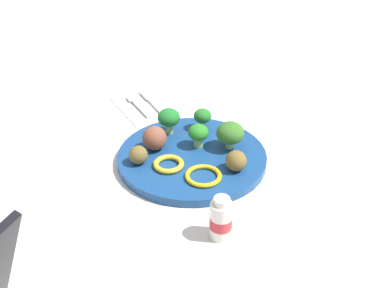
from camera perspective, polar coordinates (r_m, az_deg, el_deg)
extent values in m
plane|color=silver|center=(0.79, 0.00, -2.21)|extent=(4.00, 4.00, 0.00)
cylinder|color=navy|center=(0.79, 0.00, -1.73)|extent=(0.28, 0.28, 0.02)
cylinder|color=#8CB871|center=(0.80, 0.86, 0.21)|extent=(0.02, 0.02, 0.02)
ellipsoid|color=#298326|center=(0.79, 0.87, 1.60)|extent=(0.04, 0.04, 0.03)
cylinder|color=#A1C06F|center=(0.84, -3.14, 2.09)|extent=(0.02, 0.02, 0.02)
ellipsoid|color=#20732B|center=(0.83, -3.19, 3.65)|extent=(0.05, 0.05, 0.04)
cylinder|color=#91C283|center=(0.80, 5.15, -0.12)|extent=(0.01, 0.01, 0.01)
ellipsoid|color=#376D27|center=(0.78, 5.24, 1.51)|extent=(0.05, 0.05, 0.04)
cylinder|color=#9AB974|center=(0.86, 1.44, 2.57)|extent=(0.01, 0.01, 0.02)
ellipsoid|color=#267228|center=(0.85, 1.46, 3.87)|extent=(0.04, 0.04, 0.03)
sphere|color=brown|center=(0.73, 6.03, -2.31)|extent=(0.04, 0.04, 0.04)
sphere|color=brown|center=(0.79, -5.15, 0.80)|extent=(0.05, 0.05, 0.05)
sphere|color=brown|center=(0.75, -7.35, -1.49)|extent=(0.03, 0.03, 0.03)
torus|color=yellow|center=(0.72, 1.57, -4.37)|extent=(0.08, 0.08, 0.01)
torus|color=yellow|center=(0.75, -3.22, -2.76)|extent=(0.08, 0.08, 0.01)
cube|color=white|center=(0.99, -6.26, 5.19)|extent=(0.18, 0.13, 0.01)
cube|color=silver|center=(0.97, -6.90, 4.87)|extent=(0.09, 0.01, 0.01)
cube|color=silver|center=(1.02, -8.22, 6.19)|extent=(0.03, 0.02, 0.01)
cube|color=white|center=(0.97, -4.71, 5.05)|extent=(0.09, 0.01, 0.01)
cube|color=silver|center=(1.03, -6.28, 6.66)|extent=(0.06, 0.02, 0.01)
cylinder|color=white|center=(0.62, 3.98, -10.36)|extent=(0.03, 0.03, 0.06)
cylinder|color=red|center=(0.62, 3.97, -10.57)|extent=(0.03, 0.03, 0.02)
cylinder|color=silver|center=(0.59, 4.10, -7.81)|extent=(0.02, 0.02, 0.01)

